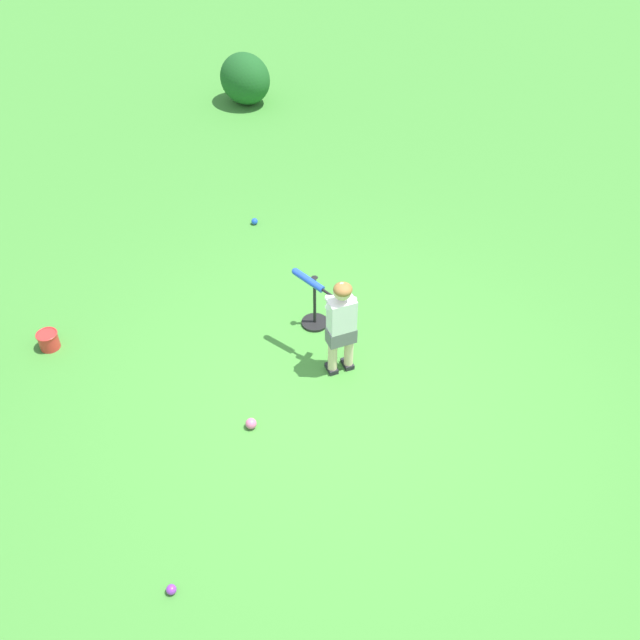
% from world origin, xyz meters
% --- Properties ---
extents(ground_plane, '(40.00, 40.00, 0.00)m').
position_xyz_m(ground_plane, '(0.00, 0.00, 0.00)').
color(ground_plane, '#479338').
extents(child_batter, '(0.31, 0.78, 1.08)m').
position_xyz_m(child_batter, '(0.18, 0.29, 0.65)').
color(child_batter, '#232328').
rests_on(child_batter, ground).
extents(play_ball_far_right, '(0.08, 0.08, 0.08)m').
position_xyz_m(play_ball_far_right, '(-2.33, -0.60, 0.04)').
color(play_ball_far_right, purple).
rests_on(play_ball_far_right, ground).
extents(play_ball_behind_batter, '(0.08, 0.08, 0.08)m').
position_xyz_m(play_ball_behind_batter, '(1.10, 2.82, 0.04)').
color(play_ball_behind_batter, blue).
rests_on(play_ball_behind_batter, ground).
extents(play_ball_far_left, '(0.10, 0.10, 0.10)m').
position_xyz_m(play_ball_far_left, '(-0.93, 0.26, 0.05)').
color(play_ball_far_left, pink).
rests_on(play_ball_far_left, ground).
extents(batting_tee, '(0.28, 0.28, 0.62)m').
position_xyz_m(batting_tee, '(0.43, 0.93, 0.10)').
color(batting_tee, black).
rests_on(batting_tee, ground).
extents(toy_bucket, '(0.22, 0.22, 0.19)m').
position_xyz_m(toy_bucket, '(-1.81, 2.45, 0.10)').
color(toy_bucket, red).
rests_on(toy_bucket, ground).
extents(shrub_right_background, '(0.73, 0.87, 0.79)m').
position_xyz_m(shrub_right_background, '(3.13, 5.65, 0.40)').
color(shrub_right_background, '#1E5B23').
rests_on(shrub_right_background, ground).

